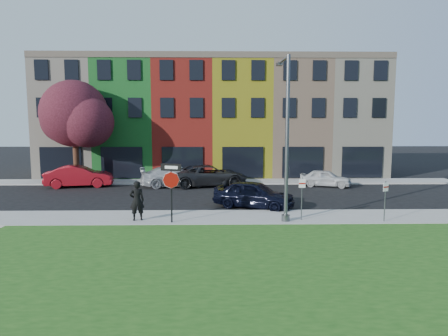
{
  "coord_description": "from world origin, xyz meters",
  "views": [
    {
      "loc": [
        -2.17,
        -16.76,
        4.96
      ],
      "look_at": [
        -1.78,
        4.0,
        2.48
      ],
      "focal_mm": 32.0,
      "sensor_mm": 36.0,
      "label": 1
    }
  ],
  "objects_px": {
    "sedan_near": "(254,194)",
    "street_lamp": "(286,139)",
    "stop_sign": "(171,181)",
    "man": "(137,201)"
  },
  "relations": [
    {
      "from": "stop_sign",
      "to": "street_lamp",
      "type": "height_order",
      "value": "street_lamp"
    },
    {
      "from": "street_lamp",
      "to": "sedan_near",
      "type": "bearing_deg",
      "value": 107.85
    },
    {
      "from": "man",
      "to": "street_lamp",
      "type": "distance_m",
      "value": 7.8
    },
    {
      "from": "man",
      "to": "sedan_near",
      "type": "relative_size",
      "value": 0.39
    },
    {
      "from": "sedan_near",
      "to": "street_lamp",
      "type": "xyz_separation_m",
      "value": [
        1.21,
        -3.26,
        3.31
      ]
    },
    {
      "from": "sedan_near",
      "to": "man",
      "type": "bearing_deg",
      "value": 143.07
    },
    {
      "from": "stop_sign",
      "to": "sedan_near",
      "type": "relative_size",
      "value": 0.57
    },
    {
      "from": "stop_sign",
      "to": "street_lamp",
      "type": "xyz_separation_m",
      "value": [
        5.48,
        0.37,
        1.96
      ]
    },
    {
      "from": "man",
      "to": "sedan_near",
      "type": "distance_m",
      "value": 6.8
    },
    {
      "from": "stop_sign",
      "to": "man",
      "type": "xyz_separation_m",
      "value": [
        -1.72,
        0.43,
        -1.04
      ]
    }
  ]
}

